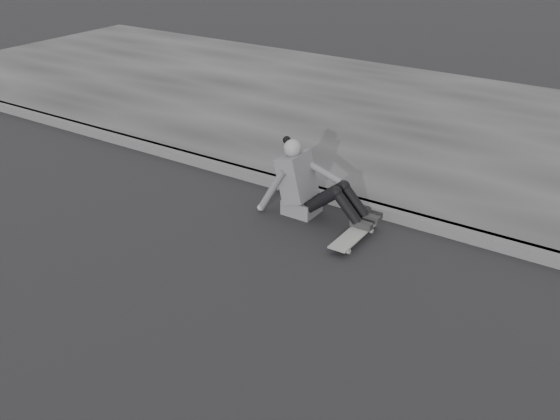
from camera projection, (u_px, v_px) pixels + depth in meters
The scene contains 4 objects.
ground at pixel (414, 409), 4.41m from camera, with size 80.00×80.00×0.00m, color black.
curb at pixel (515, 248), 6.30m from camera, with size 24.00×0.16×0.12m, color #4C4C4C.
skateboard at pixel (354, 235), 6.51m from camera, with size 0.20×0.78×0.09m.
seated_woman at pixel (307, 185), 6.93m from camera, with size 1.38×0.46×0.88m.
Camera 1 is at (1.02, -3.27, 3.26)m, focal length 40.00 mm.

